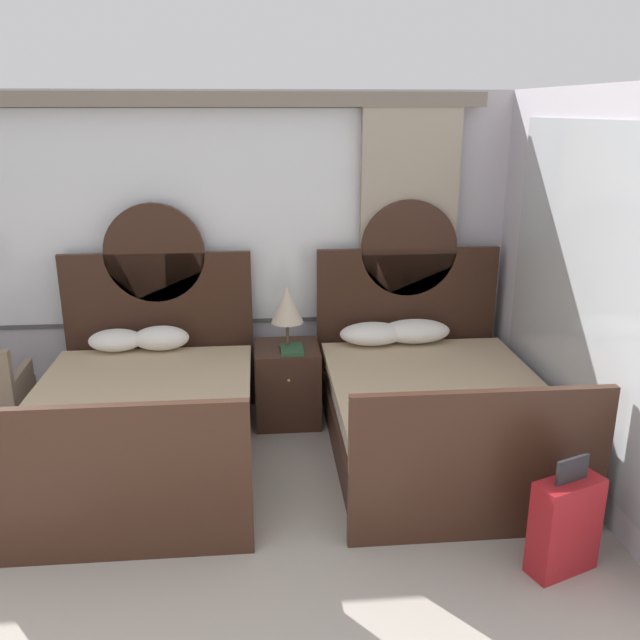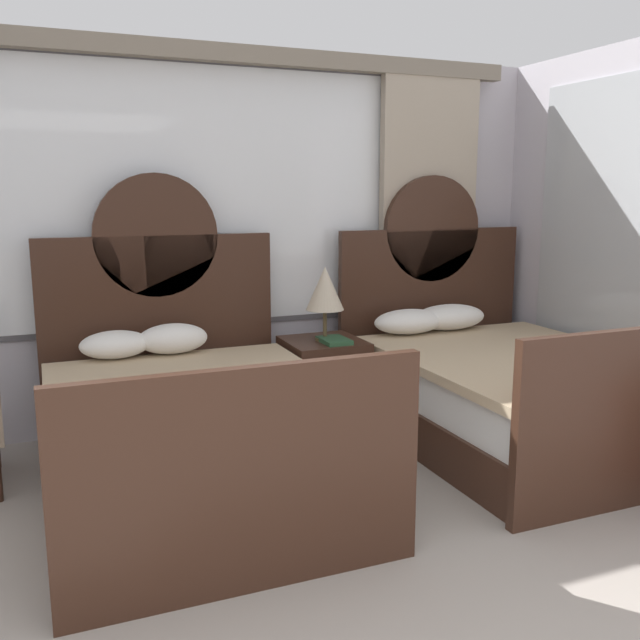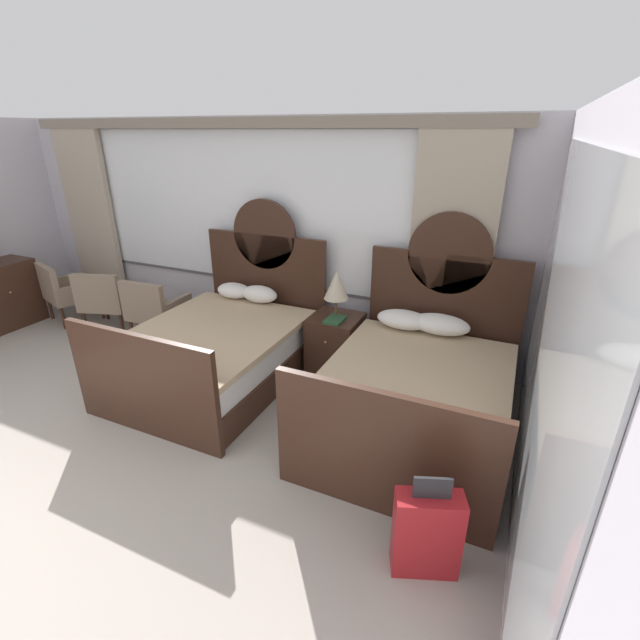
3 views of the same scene
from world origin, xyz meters
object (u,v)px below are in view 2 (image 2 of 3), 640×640
(table_lamp_on_nightstand, at_px, (325,289))
(bed_near_mirror, at_px, (504,386))
(nightstand_between_beds, at_px, (323,385))
(bed_near_window, at_px, (192,428))
(book_on_nightstand, at_px, (334,340))

(table_lamp_on_nightstand, bearing_deg, bed_near_mirror, -30.96)
(nightstand_between_beds, relative_size, table_lamp_on_nightstand, 1.26)
(nightstand_between_beds, height_order, table_lamp_on_nightstand, table_lamp_on_nightstand)
(bed_near_mirror, distance_m, table_lamp_on_nightstand, 1.40)
(table_lamp_on_nightstand, bearing_deg, bed_near_window, -149.24)
(bed_near_mirror, bearing_deg, book_on_nightstand, 152.35)
(bed_near_window, bearing_deg, book_on_nightstand, 26.23)
(bed_near_mirror, distance_m, book_on_nightstand, 1.21)
(bed_near_mirror, relative_size, nightstand_between_beds, 3.31)
(table_lamp_on_nightstand, bearing_deg, book_on_nightstand, -72.75)
(bed_near_window, bearing_deg, bed_near_mirror, 0.20)
(bed_near_mirror, bearing_deg, nightstand_between_beds, 148.81)
(bed_near_mirror, bearing_deg, bed_near_window, -179.80)
(book_on_nightstand, bearing_deg, bed_near_mirror, -27.65)
(bed_near_window, xyz_separation_m, nightstand_between_beds, (1.08, 0.66, -0.04))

